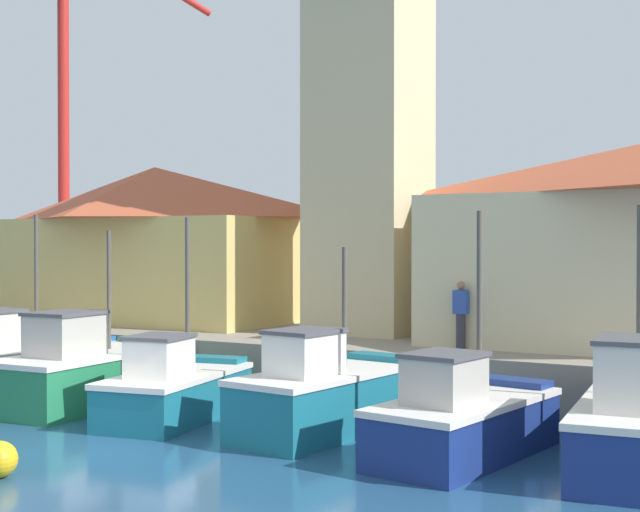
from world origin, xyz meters
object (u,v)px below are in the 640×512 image
(fishing_boat_center, at_px, (327,395))
(clock_tower, at_px, (369,66))
(port_crane_far, at_px, (370,112))
(fishing_boat_right_inner, at_px, (635,424))
(dock_worker_along_quay, at_px, (482,313))
(fishing_boat_left_outer, at_px, (14,365))
(fishing_boat_mid_left, at_px, (175,389))
(dock_worker_near_tower, at_px, (461,314))
(fishing_boat_left_inner, at_px, (90,372))
(fishing_boat_mid_right, at_px, (464,420))
(port_crane_near, at_px, (70,150))
(warehouse_left, at_px, (155,241))

(fishing_boat_center, xyz_separation_m, clock_tower, (-2.45, 6.85, 8.06))
(fishing_boat_center, distance_m, port_crane_far, 24.40)
(fishing_boat_right_inner, xyz_separation_m, dock_worker_along_quay, (-4.38, 4.77, 1.40))
(fishing_boat_center, height_order, dock_worker_along_quay, fishing_boat_center)
(fishing_boat_left_outer, xyz_separation_m, fishing_boat_mid_left, (5.57, -0.48, -0.10))
(fishing_boat_left_outer, height_order, dock_worker_near_tower, fishing_boat_left_outer)
(fishing_boat_left_inner, distance_m, clock_tower, 11.31)
(fishing_boat_mid_left, bearing_deg, dock_worker_along_quay, 45.40)
(fishing_boat_right_inner, xyz_separation_m, dock_worker_near_tower, (-4.68, 4.17, 1.40))
(fishing_boat_right_inner, relative_size, dock_worker_near_tower, 3.17)
(fishing_boat_right_inner, bearing_deg, fishing_boat_mid_right, -166.52)
(fishing_boat_left_outer, bearing_deg, port_crane_far, 90.39)
(port_crane_near, relative_size, port_crane_far, 0.83)
(fishing_boat_right_inner, xyz_separation_m, clock_tower, (-8.41, 6.83, 8.06))
(fishing_boat_mid_right, distance_m, fishing_boat_right_inner, 2.89)
(dock_worker_near_tower, bearing_deg, clock_tower, 144.53)
(warehouse_left, bearing_deg, clock_tower, -2.84)
(fishing_boat_left_outer, height_order, dock_worker_along_quay, fishing_boat_left_outer)
(fishing_boat_left_outer, height_order, fishing_boat_mid_left, fishing_boat_left_outer)
(clock_tower, bearing_deg, fishing_boat_mid_right, -53.25)
(fishing_boat_left_inner, distance_m, port_crane_far, 22.79)
(warehouse_left, bearing_deg, fishing_boat_center, -34.49)
(fishing_boat_left_inner, relative_size, clock_tower, 0.33)
(warehouse_left, xyz_separation_m, dock_worker_along_quay, (12.14, -2.46, -1.74))
(warehouse_left, bearing_deg, port_crane_near, 144.55)
(warehouse_left, bearing_deg, fishing_boat_left_outer, -78.67)
(warehouse_left, bearing_deg, fishing_boat_right_inner, -23.63)
(fishing_boat_left_inner, bearing_deg, port_crane_far, 97.79)
(fishing_boat_center, bearing_deg, fishing_boat_mid_left, -173.35)
(fishing_boat_right_inner, relative_size, dock_worker_along_quay, 3.17)
(port_crane_far, xyz_separation_m, dock_worker_near_tower, (10.54, -16.50, -7.64))
(fishing_boat_left_outer, relative_size, port_crane_far, 0.23)
(fishing_boat_center, height_order, dock_worker_near_tower, fishing_boat_center)
(port_crane_near, bearing_deg, fishing_boat_mid_right, -32.79)
(fishing_boat_right_inner, distance_m, warehouse_left, 18.30)
(port_crane_near, bearing_deg, dock_worker_near_tower, -26.63)
(clock_tower, bearing_deg, dock_worker_along_quay, -26.98)
(clock_tower, distance_m, port_crane_far, 15.46)
(fishing_boat_mid_left, bearing_deg, fishing_boat_mid_right, -2.03)
(fishing_boat_left_inner, xyz_separation_m, warehouse_left, (-4.14, 7.30, 3.11))
(fishing_boat_mid_right, xyz_separation_m, fishing_boat_right_inner, (2.81, 0.67, 0.09))
(fishing_boat_right_inner, height_order, dock_worker_near_tower, fishing_boat_right_inner)
(dock_worker_along_quay, bearing_deg, warehouse_left, 168.56)
(dock_worker_near_tower, bearing_deg, port_crane_far, 122.56)
(port_crane_near, xyz_separation_m, dock_worker_along_quay, (25.80, -12.19, -6.38))
(fishing_boat_left_outer, bearing_deg, port_crane_near, 131.77)
(clock_tower, relative_size, dock_worker_near_tower, 9.76)
(fishing_boat_left_outer, bearing_deg, dock_worker_along_quay, 23.82)
(fishing_boat_left_outer, xyz_separation_m, fishing_boat_center, (9.12, -0.07, 0.01))
(fishing_boat_center, xyz_separation_m, dock_worker_along_quay, (1.59, 4.80, 1.40))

